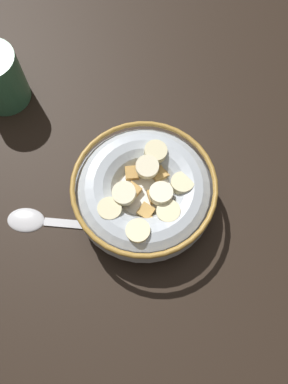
# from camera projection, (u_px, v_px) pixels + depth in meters

# --- Properties ---
(ground_plane) EXTENTS (1.37, 1.37, 0.02)m
(ground_plane) POSITION_uv_depth(u_px,v_px,m) (144.00, 204.00, 0.50)
(ground_plane) COLOR black
(cereal_bowl) EXTENTS (0.17, 0.17, 0.06)m
(cereal_bowl) POSITION_uv_depth(u_px,v_px,m) (144.00, 193.00, 0.47)
(cereal_bowl) COLOR #B2BCC6
(cereal_bowl) RESTS_ON ground_plane
(spoon) EXTENTS (0.05, 0.16, 0.01)m
(spoon) POSITION_uv_depth(u_px,v_px,m) (42.00, 221.00, 0.48)
(spoon) COLOR silver
(spoon) RESTS_ON ground_plane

